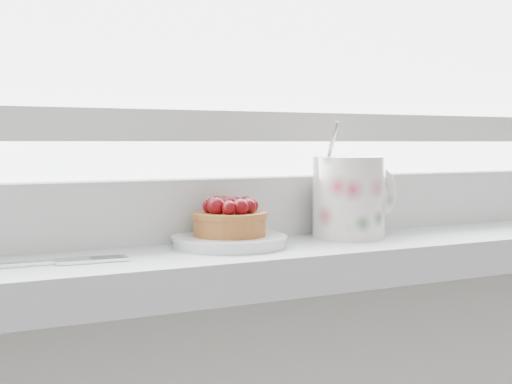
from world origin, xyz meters
TOP-DOWN VIEW (x-y plane):
  - saucer at (0.01, 1.90)m, footprint 0.12×0.12m
  - raspberry_tart at (0.01, 1.90)m, footprint 0.08×0.08m
  - floral_mug at (0.17, 1.90)m, footprint 0.13×0.09m
  - fork at (-0.22, 1.88)m, footprint 0.21×0.04m

SIDE VIEW (x-z plane):
  - fork at x=-0.22m, z-range 0.94..0.94m
  - saucer at x=0.01m, z-range 0.94..0.95m
  - raspberry_tart at x=0.01m, z-range 0.95..0.99m
  - floral_mug at x=0.17m, z-range 0.92..1.06m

